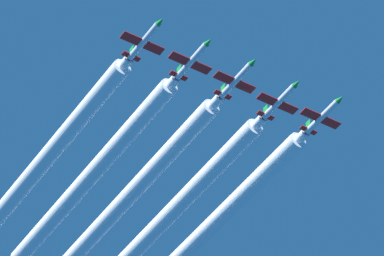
{
  "coord_description": "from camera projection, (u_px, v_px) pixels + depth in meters",
  "views": [
    {
      "loc": [
        112.75,
        166.61,
        1.67
      ],
      "look_at": [
        -0.25,
        -16.0,
        195.56
      ],
      "focal_mm": 138.1,
      "sensor_mm": 36.0,
      "label": 1
    }
  ],
  "objects": [
    {
      "name": "jet_far_right",
      "position": [
        145.0,
        40.0,
        271.47
      ],
      "size": [
        8.64,
        12.58,
        3.02
      ],
      "color": "silver"
    },
    {
      "name": "smoke_trail_far_right",
      "position": [
        49.0,
        155.0,
        295.4
      ],
      "size": [
        3.64,
        64.45,
        3.64
      ],
      "color": "white"
    },
    {
      "name": "smoke_trail_inner_right",
      "position": [
        92.0,
        175.0,
        300.0
      ],
      "size": [
        3.64,
        66.45,
        3.64
      ],
      "color": "white"
    },
    {
      "name": "jet_inner_left",
      "position": [
        280.0,
        100.0,
        283.0
      ],
      "size": [
        8.64,
        12.58,
        3.02
      ],
      "color": "silver"
    },
    {
      "name": "jet_inner_right",
      "position": [
        192.0,
        60.0,
        275.44
      ],
      "size": [
        8.64,
        12.58,
        3.02
      ],
      "color": "silver"
    },
    {
      "name": "smoke_trail_far_left",
      "position": [
        213.0,
        224.0,
        311.58
      ],
      "size": [
        3.64,
        68.36,
        3.64
      ],
      "color": "white"
    },
    {
      "name": "smoke_trail_center",
      "position": [
        111.0,
        215.0,
        310.22
      ],
      "size": [
        3.64,
        85.65,
        3.64
      ],
      "color": "white"
    },
    {
      "name": "smoke_trail_inner_left",
      "position": [
        164.0,
        221.0,
        310.43
      ],
      "size": [
        3.64,
        75.54,
        3.64
      ],
      "color": "white"
    },
    {
      "name": "jet_far_left",
      "position": [
        323.0,
        116.0,
        286.42
      ],
      "size": [
        8.64,
        12.58,
        3.02
      ],
      "color": "silver"
    },
    {
      "name": "jet_center",
      "position": [
        237.0,
        79.0,
        279.61
      ],
      "size": [
        8.64,
        12.58,
        3.02
      ],
      "color": "silver"
    }
  ]
}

